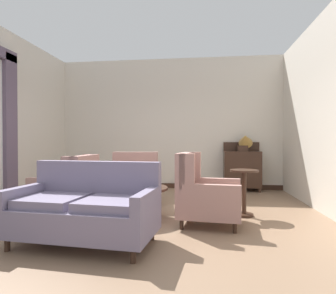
{
  "coord_description": "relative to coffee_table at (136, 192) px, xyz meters",
  "views": [
    {
      "loc": [
        0.91,
        -4.2,
        1.18
      ],
      "look_at": [
        0.33,
        0.38,
        1.11
      ],
      "focal_mm": 30.67,
      "sensor_mm": 36.0,
      "label": 1
    }
  ],
  "objects": [
    {
      "name": "baseboard_back",
      "position": [
        0.14,
        3.03,
        -0.35
      ],
      "size": [
        5.77,
        0.03,
        0.12
      ],
      "primitive_type": "cube",
      "color": "#382319",
      "rests_on": "ground"
    },
    {
      "name": "ground",
      "position": [
        0.14,
        -0.14,
        -0.41
      ],
      "size": [
        9.03,
        9.03,
        0.0
      ],
      "primitive_type": "plane",
      "color": "#896B51"
    },
    {
      "name": "wall_right",
      "position": [
        3.02,
        0.83,
        1.27
      ],
      "size": [
        0.08,
        4.52,
        3.35
      ],
      "primitive_type": "cube",
      "color": "silver",
      "rests_on": "ground"
    },
    {
      "name": "side_table",
      "position": [
        1.69,
        0.35,
        0.03
      ],
      "size": [
        0.45,
        0.45,
        0.74
      ],
      "color": "#382319",
      "rests_on": "ground"
    },
    {
      "name": "coffee_table",
      "position": [
        0.0,
        0.0,
        0.0
      ],
      "size": [
        0.99,
        0.99,
        0.49
      ],
      "color": "#382319",
      "rests_on": "ground"
    },
    {
      "name": "gramophone",
      "position": [
        2.01,
        2.7,
        0.8
      ],
      "size": [
        0.41,
        0.49,
        0.51
      ],
      "color": "#382319",
      "rests_on": "sideboard"
    },
    {
      "name": "wall_left",
      "position": [
        -2.75,
        0.83,
        1.27
      ],
      "size": [
        0.08,
        4.52,
        3.35
      ],
      "primitive_type": "cube",
      "color": "silver",
      "rests_on": "ground"
    },
    {
      "name": "porcelain_vase",
      "position": [
        -0.01,
        0.04,
        0.22
      ],
      "size": [
        0.17,
        0.17,
        0.34
      ],
      "color": "beige",
      "rests_on": "coffee_table"
    },
    {
      "name": "wall_back",
      "position": [
        0.14,
        3.08,
        1.27
      ],
      "size": [
        5.93,
        0.08,
        3.35
      ],
      "primitive_type": "cube",
      "color": "silver",
      "rests_on": "ground"
    },
    {
      "name": "settee",
      "position": [
        -0.32,
        -1.17,
        -0.01
      ],
      "size": [
        1.7,
        0.99,
        0.94
      ],
      "rotation": [
        0.0,
        0.0,
        -0.09
      ],
      "color": "slate",
      "rests_on": "ground"
    },
    {
      "name": "armchair_beside_settee",
      "position": [
        -1.09,
        0.0,
        0.01
      ],
      "size": [
        0.82,
        0.84,
        0.98
      ],
      "rotation": [
        0.0,
        0.0,
        4.71
      ],
      "color": "tan",
      "rests_on": "ground"
    },
    {
      "name": "armchair_near_window",
      "position": [
        1.04,
        -0.19,
        0.02
      ],
      "size": [
        0.94,
        0.87,
        1.03
      ],
      "rotation": [
        0.0,
        0.0,
        7.75
      ],
      "color": "tan",
      "rests_on": "ground"
    },
    {
      "name": "armchair_far_left",
      "position": [
        -0.25,
        1.09,
        0.01
      ],
      "size": [
        0.92,
        0.95,
        1.0
      ],
      "rotation": [
        0.0,
        0.0,
        3.26
      ],
      "color": "tan",
      "rests_on": "ground"
    },
    {
      "name": "sideboard",
      "position": [
        1.97,
        2.79,
        0.13
      ],
      "size": [
        0.87,
        0.42,
        1.19
      ],
      "color": "#382319",
      "rests_on": "ground"
    }
  ]
}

